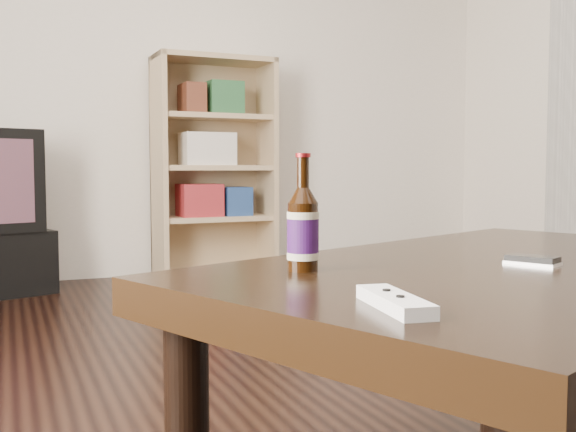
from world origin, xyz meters
name	(u,v)px	position (x,y,z in m)	size (l,w,h in m)	color
wall_back	(151,69)	(0.00, 3.01, 1.35)	(5.00, 0.02, 2.70)	silver
bookshelf	(212,163)	(0.35, 2.82, 0.74)	(0.77, 0.37, 1.42)	tan
coffee_table	(510,294)	(0.06, -0.35, 0.45)	(1.57, 1.26, 0.51)	black
beer_bottle	(303,230)	(-0.39, -0.30, 0.59)	(0.07, 0.07, 0.22)	black
phone	(532,260)	(0.06, -0.40, 0.52)	(0.09, 0.11, 0.02)	silver
remote	(395,302)	(-0.42, -0.66, 0.52)	(0.07, 0.18, 0.02)	white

